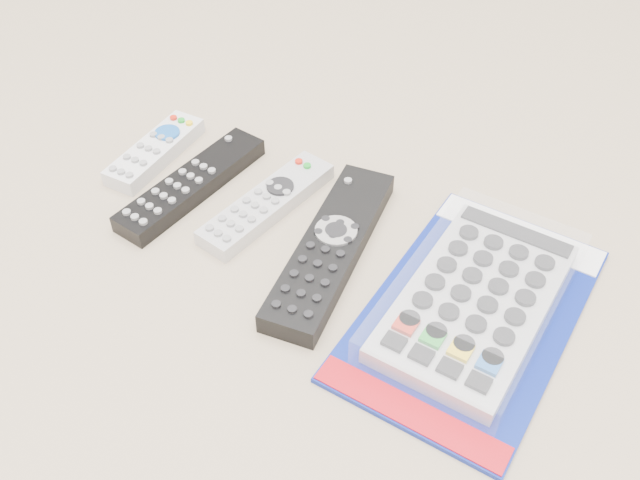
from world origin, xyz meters
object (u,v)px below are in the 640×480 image
at_px(remote_large_black, 331,248).
at_px(jumbo_remote_packaged, 476,300).
at_px(remote_silver_dvd, 267,203).
at_px(remote_small_grey, 155,151).
at_px(remote_slim_black, 191,184).

height_order(remote_large_black, jumbo_remote_packaged, jumbo_remote_packaged).
xyz_separation_m(remote_silver_dvd, remote_large_black, (0.10, -0.03, 0.00)).
height_order(remote_small_grey, remote_slim_black, remote_slim_black).
height_order(remote_silver_dvd, jumbo_remote_packaged, jumbo_remote_packaged).
bearing_deg(remote_large_black, remote_silver_dvd, 156.14).
bearing_deg(remote_large_black, remote_slim_black, 168.46).
relative_size(remote_slim_black, remote_silver_dvd, 1.12).
relative_size(remote_small_grey, remote_large_black, 0.58).
distance_m(remote_large_black, jumbo_remote_packaged, 0.16).
height_order(remote_slim_black, remote_silver_dvd, remote_slim_black).
relative_size(remote_small_grey, remote_slim_black, 0.69).
bearing_deg(jumbo_remote_packaged, remote_slim_black, -179.18).
bearing_deg(jumbo_remote_packaged, remote_large_black, -176.54).
height_order(remote_slim_black, jumbo_remote_packaged, jumbo_remote_packaged).
distance_m(remote_silver_dvd, remote_large_black, 0.10).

